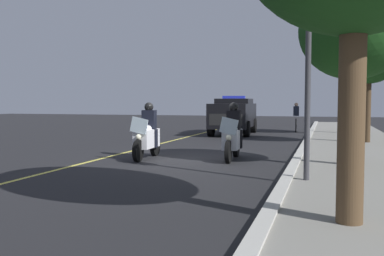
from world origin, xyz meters
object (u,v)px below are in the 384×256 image
at_px(traffic_light, 309,33).
at_px(tree_behind_suv, 360,52).
at_px(tree_far_back, 369,52).
at_px(police_motorcycle_lead_left, 147,136).
at_px(tree_mid_block, 354,31).
at_px(police_motorcycle_lead_right, 233,137).
at_px(police_suv, 234,114).
at_px(cyclist_background, 296,117).

height_order(traffic_light, tree_behind_suv, tree_behind_suv).
bearing_deg(tree_far_back, police_motorcycle_lead_left, -45.72).
height_order(police_motorcycle_lead_left, tree_mid_block, tree_mid_block).
xyz_separation_m(traffic_light, tree_far_back, (-9.54, 1.96, 0.59)).
height_order(police_motorcycle_lead_right, tree_mid_block, tree_mid_block).
relative_size(police_motorcycle_lead_left, tree_behind_suv, 0.39).
bearing_deg(tree_far_back, tree_mid_block, -7.73).
relative_size(police_suv, cyclist_background, 2.84).
distance_m(police_motorcycle_lead_right, tree_behind_suv, 12.58).
relative_size(police_motorcycle_lead_right, tree_far_back, 0.43).
bearing_deg(traffic_light, tree_far_back, 168.38).
height_order(tree_mid_block, tree_far_back, tree_far_back).
bearing_deg(cyclist_background, police_motorcycle_lead_left, -14.63).
bearing_deg(cyclist_background, tree_far_back, 25.09).
relative_size(traffic_light, tree_far_back, 0.85).
height_order(tree_far_back, tree_behind_suv, tree_behind_suv).
height_order(police_suv, tree_far_back, tree_far_back).
height_order(traffic_light, tree_far_back, tree_far_back).
xyz_separation_m(police_motorcycle_lead_left, police_suv, (-10.53, 0.50, 0.37)).
distance_m(police_suv, traffic_light, 14.27).
xyz_separation_m(police_motorcycle_lead_right, tree_far_back, (-6.13, 4.25, 3.04)).
bearing_deg(police_motorcycle_lead_left, tree_behind_suv, 149.95).
relative_size(police_motorcycle_lead_right, cyclist_background, 1.22).
relative_size(tree_far_back, tree_behind_suv, 0.90).
xyz_separation_m(police_motorcycle_lead_left, police_motorcycle_lead_right, (-0.51, 2.55, 0.00)).
height_order(cyclist_background, tree_far_back, tree_far_back).
xyz_separation_m(tree_mid_block, tree_behind_suv, (-12.05, 0.95, 0.74)).
bearing_deg(police_suv, cyclist_background, 135.09).
height_order(police_motorcycle_lead_left, traffic_light, traffic_light).
height_order(police_motorcycle_lead_left, police_motorcycle_lead_right, same).
xyz_separation_m(traffic_light, tree_behind_suv, (-14.69, 1.98, 1.14)).
bearing_deg(tree_behind_suv, police_motorcycle_lead_right, -20.73).
bearing_deg(police_suv, police_motorcycle_lead_left, -2.70).
distance_m(police_suv, tree_far_back, 7.88).
height_order(police_suv, traffic_light, traffic_light).
bearing_deg(tree_mid_block, police_motorcycle_lead_right, -103.00).
height_order(police_motorcycle_lead_left, police_suv, police_suv).
bearing_deg(police_motorcycle_lead_right, traffic_light, 33.94).
bearing_deg(tree_behind_suv, traffic_light, -7.66).
height_order(police_motorcycle_lead_right, tree_far_back, tree_far_back).
bearing_deg(traffic_light, police_motorcycle_lead_left, -120.91).
relative_size(police_motorcycle_lead_right, police_suv, 0.43).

